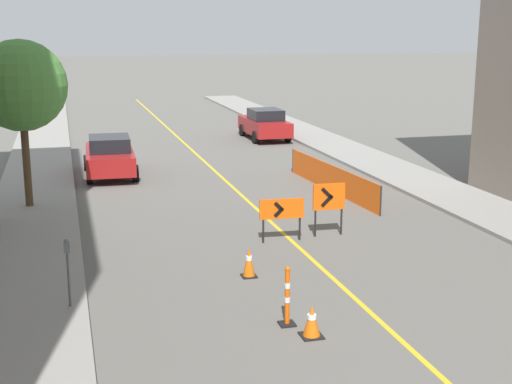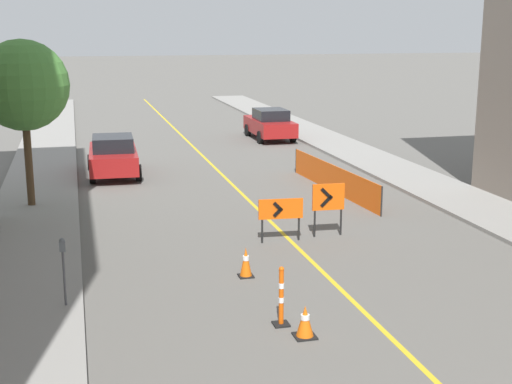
{
  "view_description": "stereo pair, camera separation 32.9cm",
  "coord_description": "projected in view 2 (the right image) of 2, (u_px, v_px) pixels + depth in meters",
  "views": [
    {
      "loc": [
        -5.86,
        -0.4,
        5.71
      ],
      "look_at": [
        -0.52,
        19.21,
        1.0
      ],
      "focal_mm": 50.0,
      "sensor_mm": 36.0,
      "label": 1
    },
    {
      "loc": [
        -5.54,
        -0.49,
        5.71
      ],
      "look_at": [
        -0.52,
        19.21,
        1.0
      ],
      "focal_mm": 50.0,
      "sensor_mm": 36.0,
      "label": 2
    }
  ],
  "objects": [
    {
      "name": "traffic_cone_third",
      "position": [
        305.0,
        322.0,
        13.39
      ],
      "size": [
        0.41,
        0.41,
        0.63
      ],
      "color": "black",
      "rests_on": "ground_plane"
    },
    {
      "name": "parking_meter_near_curb",
      "position": [
        63.0,
        258.0,
        14.46
      ],
      "size": [
        0.12,
        0.11,
        1.44
      ],
      "color": "#4C4C51",
      "rests_on": "sidewalk_left"
    },
    {
      "name": "delineator_post_rear",
      "position": [
        281.0,
        300.0,
        13.88
      ],
      "size": [
        0.31,
        0.31,
        1.21
      ],
      "color": "black",
      "rests_on": "ground_plane"
    },
    {
      "name": "lane_stripe",
      "position": [
        211.0,
        164.0,
        30.51
      ],
      "size": [
        0.12,
        58.11,
        0.01
      ],
      "color": "gold",
      "rests_on": "ground_plane"
    },
    {
      "name": "safety_mesh_fence",
      "position": [
        333.0,
        178.0,
        25.25
      ],
      "size": [
        0.54,
        7.26,
        0.96
      ],
      "rotation": [
        0.0,
        0.0,
        1.64
      ],
      "color": "#EF560C",
      "rests_on": "ground_plane"
    },
    {
      "name": "parked_car_curb_near",
      "position": [
        113.0,
        156.0,
        27.94
      ],
      "size": [
        1.96,
        4.37,
        1.59
      ],
      "rotation": [
        0.0,
        0.0,
        -0.04
      ],
      "color": "maroon",
      "rests_on": "ground_plane"
    },
    {
      "name": "sidewalk_right",
      "position": [
        361.0,
        156.0,
        32.16
      ],
      "size": [
        2.66,
        58.11,
        0.12
      ],
      "color": "gray",
      "rests_on": "ground_plane"
    },
    {
      "name": "arrow_barricade_primary",
      "position": [
        281.0,
        211.0,
        19.25
      ],
      "size": [
        1.22,
        0.16,
        1.2
      ],
      "rotation": [
        0.0,
        0.0,
        -0.08
      ],
      "color": "#EF560C",
      "rests_on": "ground_plane"
    },
    {
      "name": "arrow_barricade_secondary",
      "position": [
        328.0,
        200.0,
        19.75
      ],
      "size": [
        0.92,
        0.11,
        1.49
      ],
      "rotation": [
        0.0,
        0.0,
        -0.05
      ],
      "color": "#EF560C",
      "rests_on": "ground_plane"
    },
    {
      "name": "sidewalk_left",
      "position": [
        43.0,
        170.0,
        28.83
      ],
      "size": [
        2.66,
        58.11,
        0.12
      ],
      "color": "gray",
      "rests_on": "ground_plane"
    },
    {
      "name": "parked_car_curb_mid",
      "position": [
        270.0,
        124.0,
        37.07
      ],
      "size": [
        1.93,
        4.3,
        1.59
      ],
      "rotation": [
        0.0,
        0.0,
        0.0
      ],
      "color": "maroon",
      "rests_on": "ground_plane"
    },
    {
      "name": "street_tree_left_near",
      "position": [
        23.0,
        86.0,
        22.14
      ],
      "size": [
        2.84,
        2.84,
        5.25
      ],
      "color": "#4C3823",
      "rests_on": "sidewalk_left"
    },
    {
      "name": "traffic_cone_fourth",
      "position": [
        246.0,
        262.0,
        16.64
      ],
      "size": [
        0.35,
        0.35,
        0.72
      ],
      "color": "black",
      "rests_on": "ground_plane"
    }
  ]
}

